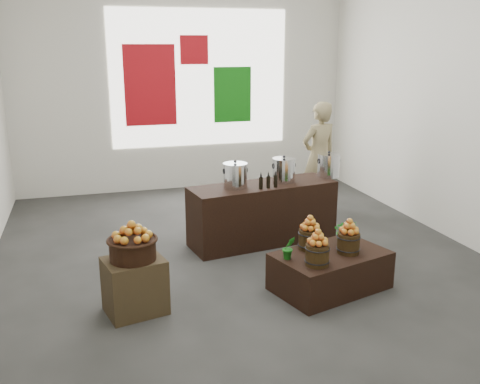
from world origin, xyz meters
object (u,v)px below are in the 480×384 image
object	(u,v)px
stock_pot_center	(284,171)
shopper	(319,157)
counter	(263,213)
stock_pot_right	(328,166)
display_table	(330,271)
stock_pot_left	(235,176)
crate	(135,286)
wicker_basket	(133,250)

from	to	relation	value
stock_pot_center	shopper	bearing A→B (deg)	47.51
counter	stock_pot_right	distance (m)	1.17
display_table	stock_pot_right	size ratio (longest dim) A/B	3.96
display_table	counter	size ratio (longest dim) A/B	0.61
counter	shopper	size ratio (longest dim) A/B	1.13
shopper	stock_pot_left	bearing A→B (deg)	21.11
counter	stock_pot_right	size ratio (longest dim) A/B	6.47
crate	counter	distance (m)	2.40
display_table	stock_pot_left	bearing A→B (deg)	96.79
counter	wicker_basket	bearing A→B (deg)	-149.52
crate	wicker_basket	distance (m)	0.38
stock_pot_center	stock_pot_right	bearing A→B (deg)	8.79
wicker_basket	counter	distance (m)	2.41
crate	counter	size ratio (longest dim) A/B	0.29
display_table	stock_pot_center	size ratio (longest dim) A/B	3.96
wicker_basket	display_table	world-z (taller)	wicker_basket
display_table	stock_pot_left	xyz separation A→B (m)	(-0.64, 1.52, 0.75)
wicker_basket	stock_pot_left	xyz separation A→B (m)	(1.46, 1.45, 0.29)
display_table	counter	distance (m)	1.61
crate	display_table	bearing A→B (deg)	-1.81
crate	shopper	distance (m)	4.20
display_table	shopper	distance (m)	3.02
counter	stock_pot_center	size ratio (longest dim) A/B	6.47
counter	crate	bearing A→B (deg)	-149.52
wicker_basket	shopper	xyz separation A→B (m)	(3.18, 2.68, 0.20)
stock_pot_right	shopper	world-z (taller)	shopper
shopper	stock_pot_right	bearing A→B (deg)	58.56
shopper	stock_pot_center	bearing A→B (deg)	33.33
stock_pot_left	stock_pot_right	xyz separation A→B (m)	(1.42, 0.22, 0.00)
wicker_basket	stock_pot_center	size ratio (longest dim) A/B	1.48
stock_pot_center	shopper	distance (m)	1.51
crate	wicker_basket	bearing A→B (deg)	0.00
counter	stock_pot_right	xyz separation A→B (m)	(1.02, 0.16, 0.56)
stock_pot_center	stock_pot_right	world-z (taller)	same
crate	stock_pot_left	distance (m)	2.17
stock_pot_center	crate	bearing A→B (deg)	-144.14
display_table	stock_pot_left	size ratio (longest dim) A/B	3.96
wicker_basket	stock_pot_right	bearing A→B (deg)	30.23
display_table	shopper	world-z (taller)	shopper
wicker_basket	stock_pot_left	size ratio (longest dim) A/B	1.48
wicker_basket	display_table	bearing A→B (deg)	-1.81
crate	stock_pot_left	size ratio (longest dim) A/B	1.85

